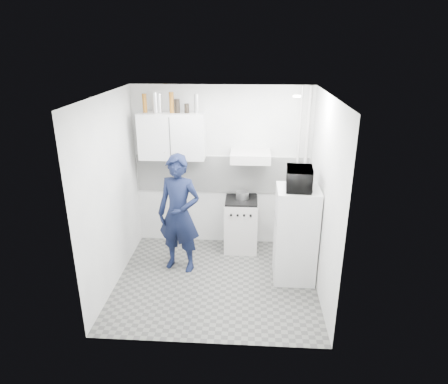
{
  "coord_description": "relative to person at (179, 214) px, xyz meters",
  "views": [
    {
      "loc": [
        0.43,
        -4.84,
        3.21
      ],
      "look_at": [
        0.09,
        0.3,
        1.25
      ],
      "focal_mm": 32.0,
      "sensor_mm": 36.0,
      "label": 1
    }
  ],
  "objects": [
    {
      "name": "stove_top",
      "position": [
        0.88,
        0.65,
        -0.03
      ],
      "size": [
        0.5,
        0.5,
        0.03
      ],
      "primitive_type": "cube",
      "color": "black",
      "rests_on": "stove"
    },
    {
      "name": "floor",
      "position": [
        0.56,
        -0.35,
        -0.88
      ],
      "size": [
        2.8,
        2.8,
        0.0
      ],
      "primitive_type": "plane",
      "color": "#5E5F58",
      "rests_on": "ground"
    },
    {
      "name": "wall_left",
      "position": [
        -0.84,
        -0.35,
        0.42
      ],
      "size": [
        0.0,
        2.6,
        2.6
      ],
      "primitive_type": "plane",
      "rotation": [
        1.57,
        0.0,
        1.57
      ],
      "color": "white",
      "rests_on": "floor"
    },
    {
      "name": "bottle_e",
      "position": [
        0.19,
        0.73,
        1.46
      ],
      "size": [
        0.07,
        0.07,
        0.28
      ],
      "primitive_type": "cylinder",
      "color": "silver",
      "rests_on": "upper_cabinet"
    },
    {
      "name": "canister_b",
      "position": [
        0.05,
        0.73,
        1.39
      ],
      "size": [
        0.07,
        0.07,
        0.14
      ],
      "primitive_type": "cylinder",
      "color": "black",
      "rests_on": "upper_cabinet"
    },
    {
      "name": "person",
      "position": [
        0.0,
        0.0,
        0.0
      ],
      "size": [
        0.72,
        0.56,
        1.75
      ],
      "primitive_type": "imported",
      "rotation": [
        0.0,
        0.0,
        -0.24
      ],
      "color": "black",
      "rests_on": "floor"
    },
    {
      "name": "upper_cabinet",
      "position": [
        -0.19,
        0.73,
        0.97
      ],
      "size": [
        1.0,
        0.35,
        0.7
      ],
      "primitive_type": "cube",
      "color": "silver",
      "rests_on": "wall_back"
    },
    {
      "name": "bottle_c",
      "position": [
        -0.36,
        0.73,
        1.46
      ],
      "size": [
        0.07,
        0.07,
        0.28
      ],
      "primitive_type": "cylinder",
      "color": "silver",
      "rests_on": "upper_cabinet"
    },
    {
      "name": "pipe_b",
      "position": [
        1.74,
        0.82,
        0.42
      ],
      "size": [
        0.04,
        0.04,
        2.6
      ],
      "primitive_type": "cylinder",
      "color": "beige",
      "rests_on": "floor"
    },
    {
      "name": "ceiling",
      "position": [
        0.56,
        -0.35,
        1.72
      ],
      "size": [
        2.8,
        2.8,
        0.0
      ],
      "primitive_type": "plane",
      "color": "white",
      "rests_on": "wall_back"
    },
    {
      "name": "ceiling_spot_fixture",
      "position": [
        1.56,
        -0.15,
        1.69
      ],
      "size": [
        0.1,
        0.1,
        0.02
      ],
      "primitive_type": "cylinder",
      "color": "white",
      "rests_on": "ceiling"
    },
    {
      "name": "wall_back",
      "position": [
        0.56,
        0.9,
        0.42
      ],
      "size": [
        2.8,
        0.0,
        2.8
      ],
      "primitive_type": "plane",
      "rotation": [
        1.57,
        0.0,
        0.0
      ],
      "color": "white",
      "rests_on": "floor"
    },
    {
      "name": "pipe_a",
      "position": [
        1.86,
        0.82,
        0.42
      ],
      "size": [
        0.05,
        0.05,
        2.6
      ],
      "primitive_type": "cylinder",
      "color": "beige",
      "rests_on": "floor"
    },
    {
      "name": "range_hood",
      "position": [
        1.01,
        0.65,
        0.69
      ],
      "size": [
        0.6,
        0.5,
        0.14
      ],
      "primitive_type": "cube",
      "color": "beige",
      "rests_on": "wall_back"
    },
    {
      "name": "stove",
      "position": [
        0.88,
        0.65,
        -0.46
      ],
      "size": [
        0.52,
        0.52,
        0.84
      ],
      "primitive_type": "cube",
      "color": "beige",
      "rests_on": "floor"
    },
    {
      "name": "fridge",
      "position": [
        1.66,
        -0.15,
        -0.19
      ],
      "size": [
        0.57,
        0.57,
        1.37
      ],
      "primitive_type": "cube",
      "rotation": [
        0.0,
        0.0,
        -0.0
      ],
      "color": "silver",
      "rests_on": "floor"
    },
    {
      "name": "wall_right",
      "position": [
        1.96,
        -0.35,
        0.42
      ],
      "size": [
        0.0,
        2.6,
        2.6
      ],
      "primitive_type": "plane",
      "rotation": [
        1.57,
        0.0,
        -1.57
      ],
      "color": "white",
      "rests_on": "floor"
    },
    {
      "name": "backsplash",
      "position": [
        0.56,
        0.89,
        0.32
      ],
      "size": [
        2.74,
        0.03,
        0.6
      ],
      "primitive_type": "cube",
      "color": "white",
      "rests_on": "wall_back"
    },
    {
      "name": "bottle_a",
      "position": [
        -0.58,
        0.73,
        1.46
      ],
      "size": [
        0.07,
        0.07,
        0.28
      ],
      "primitive_type": "cylinder",
      "color": "brown",
      "rests_on": "upper_cabinet"
    },
    {
      "name": "bottle_b",
      "position": [
        -0.42,
        0.73,
        1.47
      ],
      "size": [
        0.08,
        0.08,
        0.3
      ],
      "primitive_type": "cylinder",
      "color": "silver",
      "rests_on": "upper_cabinet"
    },
    {
      "name": "microwave",
      "position": [
        1.66,
        -0.15,
        0.63
      ],
      "size": [
        0.53,
        0.38,
        0.28
      ],
      "primitive_type": "imported",
      "rotation": [
        0.0,
        0.0,
        1.5
      ],
      "color": "black",
      "rests_on": "fridge"
    },
    {
      "name": "bottle_d",
      "position": [
        -0.18,
        0.73,
        1.48
      ],
      "size": [
        0.07,
        0.07,
        0.31
      ],
      "primitive_type": "cylinder",
      "color": "brown",
      "rests_on": "upper_cabinet"
    },
    {
      "name": "canister_a",
      "position": [
        -0.1,
        0.73,
        1.42
      ],
      "size": [
        0.08,
        0.08,
        0.2
      ],
      "primitive_type": "cylinder",
      "color": "black",
      "rests_on": "upper_cabinet"
    },
    {
      "name": "saucepan",
      "position": [
        0.9,
        0.69,
        0.05
      ],
      "size": [
        0.2,
        0.2,
        0.11
      ],
      "primitive_type": "cylinder",
      "color": "silver",
      "rests_on": "stove_top"
    }
  ]
}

